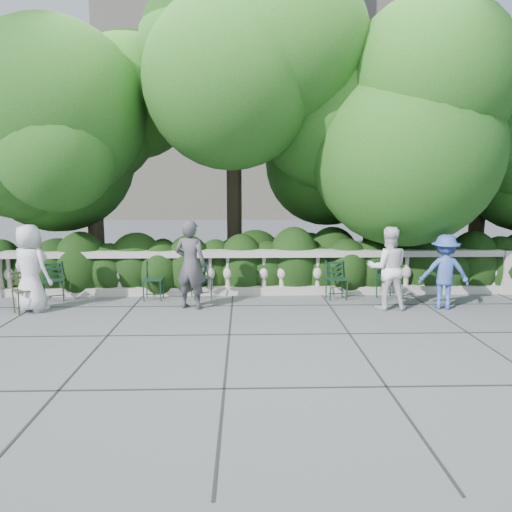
{
  "coord_description": "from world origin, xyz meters",
  "views": [
    {
      "loc": [
        -0.25,
        -8.23,
        2.48
      ],
      "look_at": [
        0.0,
        1.0,
        1.0
      ],
      "focal_mm": 32.0,
      "sensor_mm": 36.0,
      "label": 1
    }
  ],
  "objects_px": {
    "chair_b": "(55,303)",
    "person_businessman": "(31,268)",
    "chair_weathered": "(29,314)",
    "person_casual_man": "(388,268)",
    "person_woman_grey": "(191,265)",
    "chair_c": "(203,299)",
    "chair_a": "(153,301)",
    "person_older_blue": "(444,272)",
    "chair_e": "(338,301)",
    "chair_d": "(392,300)"
  },
  "relations": [
    {
      "from": "chair_b",
      "to": "chair_weathered",
      "type": "bearing_deg",
      "value": -121.99
    },
    {
      "from": "chair_weathered",
      "to": "person_businessman",
      "type": "bearing_deg",
      "value": 52.52
    },
    {
      "from": "chair_b",
      "to": "chair_d",
      "type": "xyz_separation_m",
      "value": [
        7.15,
        0.05,
        0.0
      ]
    },
    {
      "from": "chair_c",
      "to": "person_older_blue",
      "type": "bearing_deg",
      "value": -28.66
    },
    {
      "from": "chair_b",
      "to": "chair_c",
      "type": "bearing_deg",
      "value": -18.32
    },
    {
      "from": "chair_a",
      "to": "chair_d",
      "type": "height_order",
      "value": "same"
    },
    {
      "from": "chair_weathered",
      "to": "person_casual_man",
      "type": "distance_m",
      "value": 7.01
    },
    {
      "from": "chair_d",
      "to": "person_casual_man",
      "type": "bearing_deg",
      "value": -137.35
    },
    {
      "from": "person_businessman",
      "to": "person_casual_man",
      "type": "xyz_separation_m",
      "value": [
        6.97,
        -0.01,
        -0.03
      ]
    },
    {
      "from": "chair_a",
      "to": "chair_weathered",
      "type": "bearing_deg",
      "value": -157.28
    },
    {
      "from": "chair_b",
      "to": "person_older_blue",
      "type": "distance_m",
      "value": 8.0
    },
    {
      "from": "chair_e",
      "to": "person_casual_man",
      "type": "height_order",
      "value": "person_casual_man"
    },
    {
      "from": "chair_a",
      "to": "person_older_blue",
      "type": "relative_size",
      "value": 0.57
    },
    {
      "from": "person_businessman",
      "to": "chair_e",
      "type": "bearing_deg",
      "value": -150.07
    },
    {
      "from": "chair_e",
      "to": "person_older_blue",
      "type": "relative_size",
      "value": 0.57
    },
    {
      "from": "chair_b",
      "to": "chair_a",
      "type": "bearing_deg",
      "value": -20.14
    },
    {
      "from": "chair_d",
      "to": "chair_e",
      "type": "xyz_separation_m",
      "value": [
        -1.17,
        -0.03,
        0.0
      ]
    },
    {
      "from": "person_casual_man",
      "to": "person_older_blue",
      "type": "distance_m",
      "value": 1.14
    },
    {
      "from": "chair_e",
      "to": "person_woman_grey",
      "type": "relative_size",
      "value": 0.47
    },
    {
      "from": "chair_a",
      "to": "chair_e",
      "type": "bearing_deg",
      "value": -0.23
    },
    {
      "from": "person_businessman",
      "to": "person_casual_man",
      "type": "distance_m",
      "value": 6.97
    },
    {
      "from": "chair_weathered",
      "to": "person_businessman",
      "type": "xyz_separation_m",
      "value": [
        -0.01,
        0.22,
        0.85
      ]
    },
    {
      "from": "chair_e",
      "to": "person_casual_man",
      "type": "bearing_deg",
      "value": -43.47
    },
    {
      "from": "chair_c",
      "to": "person_casual_man",
      "type": "height_order",
      "value": "person_casual_man"
    },
    {
      "from": "chair_b",
      "to": "person_businessman",
      "type": "height_order",
      "value": "person_businessman"
    },
    {
      "from": "chair_a",
      "to": "chair_d",
      "type": "relative_size",
      "value": 1.0
    },
    {
      "from": "chair_a",
      "to": "person_casual_man",
      "type": "relative_size",
      "value": 0.51
    },
    {
      "from": "person_businessman",
      "to": "chair_c",
      "type": "bearing_deg",
      "value": -141.96
    },
    {
      "from": "chair_d",
      "to": "person_older_blue",
      "type": "relative_size",
      "value": 0.57
    },
    {
      "from": "chair_c",
      "to": "person_casual_man",
      "type": "bearing_deg",
      "value": -31.37
    },
    {
      "from": "chair_c",
      "to": "person_older_blue",
      "type": "height_order",
      "value": "person_older_blue"
    },
    {
      "from": "chair_c",
      "to": "person_older_blue",
      "type": "relative_size",
      "value": 0.57
    },
    {
      "from": "person_older_blue",
      "to": "chair_e",
      "type": "bearing_deg",
      "value": -8.3
    },
    {
      "from": "chair_a",
      "to": "person_woman_grey",
      "type": "distance_m",
      "value": 1.36
    },
    {
      "from": "chair_c",
      "to": "person_businessman",
      "type": "bearing_deg",
      "value": 174.75
    },
    {
      "from": "person_casual_man",
      "to": "chair_weathered",
      "type": "bearing_deg",
      "value": 6.96
    },
    {
      "from": "person_casual_man",
      "to": "person_older_blue",
      "type": "bearing_deg",
      "value": -175.19
    },
    {
      "from": "chair_e",
      "to": "person_woman_grey",
      "type": "distance_m",
      "value": 3.23
    },
    {
      "from": "person_woman_grey",
      "to": "chair_c",
      "type": "bearing_deg",
      "value": -86.87
    },
    {
      "from": "chair_weathered",
      "to": "person_casual_man",
      "type": "bearing_deg",
      "value": -39.15
    },
    {
      "from": "person_woman_grey",
      "to": "chair_a",
      "type": "bearing_deg",
      "value": -13.91
    },
    {
      "from": "chair_b",
      "to": "person_businessman",
      "type": "bearing_deg",
      "value": -126.7
    },
    {
      "from": "chair_weathered",
      "to": "person_woman_grey",
      "type": "relative_size",
      "value": 0.47
    },
    {
      "from": "chair_a",
      "to": "person_woman_grey",
      "type": "xyz_separation_m",
      "value": [
        0.88,
        -0.54,
        0.89
      ]
    },
    {
      "from": "chair_b",
      "to": "person_woman_grey",
      "type": "height_order",
      "value": "person_woman_grey"
    },
    {
      "from": "chair_c",
      "to": "chair_e",
      "type": "xyz_separation_m",
      "value": [
        2.89,
        -0.18,
        0.0
      ]
    },
    {
      "from": "chair_c",
      "to": "person_woman_grey",
      "type": "distance_m",
      "value": 1.13
    },
    {
      "from": "chair_a",
      "to": "chair_weathered",
      "type": "xyz_separation_m",
      "value": [
        -2.17,
        -0.89,
        0.0
      ]
    },
    {
      "from": "chair_e",
      "to": "person_casual_man",
      "type": "distance_m",
      "value": 1.33
    },
    {
      "from": "chair_d",
      "to": "person_woman_grey",
      "type": "relative_size",
      "value": 0.47
    }
  ]
}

